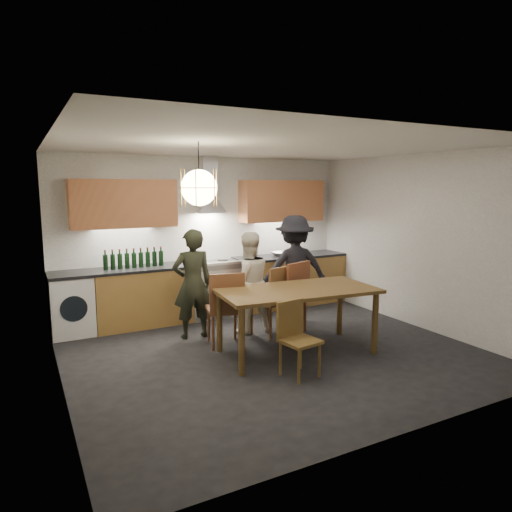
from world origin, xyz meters
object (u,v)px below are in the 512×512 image
dining_table (297,296)px  stock_pot (298,251)px  person_left (193,284)px  chair_back_left (226,305)px  wine_bottles (134,258)px  person_mid (248,282)px  mixing_bowl (280,254)px  person_right (294,269)px  chair_front (295,333)px

dining_table → stock_pot: bearing=62.3°
person_left → stock_pot: 2.51m
chair_back_left → wine_bottles: wine_bottles is taller
dining_table → wine_bottles: bearing=131.5°
person_left → wine_bottles: person_left is taller
chair_back_left → person_mid: (0.56, 0.46, 0.15)m
person_left → person_mid: size_ratio=1.05×
stock_pot → chair_back_left: bearing=-144.4°
person_mid → person_left: bearing=-2.9°
chair_back_left → person_left: person_left is taller
person_left → wine_bottles: 1.14m
chair_back_left → mixing_bowl: bearing=-125.9°
mixing_bowl → wine_bottles: 2.55m
person_right → wine_bottles: 2.47m
person_right → dining_table: bearing=74.3°
dining_table → chair_back_left: bearing=145.8°
dining_table → chair_front: chair_front is taller
mixing_bowl → stock_pot: stock_pot is taller
chair_back_left → stock_pot: bearing=-131.6°
chair_front → stock_pot: bearing=47.4°
person_mid → person_right: (0.90, 0.17, 0.10)m
person_left → person_mid: (0.80, -0.13, -0.03)m
person_left → chair_back_left: bearing=116.9°
stock_pot → person_left: bearing=-158.7°
chair_front → mixing_bowl: bearing=53.4°
person_left → person_right: 1.70m
chair_back_left → stock_pot: 2.60m
person_mid → person_right: person_right is taller
chair_back_left → person_right: (1.46, 0.62, 0.25)m
person_mid → mixing_bowl: 1.58m
chair_back_left → chair_front: (0.34, -1.17, -0.10)m
person_left → person_right: person_right is taller
chair_back_left → person_left: 0.66m
person_right → mixing_bowl: person_right is taller
chair_back_left → mixing_bowl: (1.72, 1.51, 0.35)m
person_left → mixing_bowl: (1.96, 0.93, 0.17)m
person_left → person_mid: bearing=175.5°
chair_front → mixing_bowl: size_ratio=2.84×
chair_front → person_right: bearing=48.7°
wine_bottles → person_right: bearing=-21.5°
person_right → stock_pot: 1.08m
chair_back_left → person_mid: bearing=-127.8°
mixing_bowl → wine_bottles: size_ratio=0.33×
chair_front → person_mid: 1.66m
dining_table → wine_bottles: 2.65m
person_mid → chair_front: bearing=88.6°
chair_front → chair_back_left: bearing=96.9°
stock_pot → wine_bottles: size_ratio=0.22×
person_right → person_mid: bearing=25.7°
chair_back_left → mixing_bowl: chair_back_left is taller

